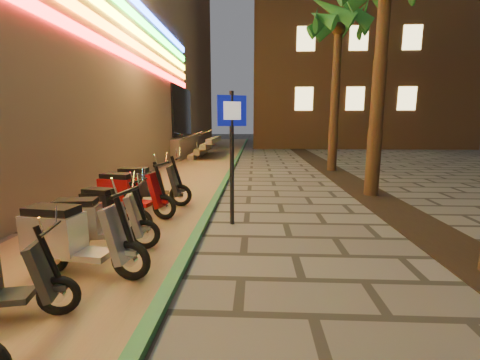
# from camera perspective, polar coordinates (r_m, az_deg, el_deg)

# --- Properties ---
(parking_strip) EXTENTS (3.40, 60.00, 0.01)m
(parking_strip) POSITION_cam_1_polar(r_m,az_deg,el_deg) (12.91, -9.72, 0.58)
(parking_strip) COLOR #8C7251
(parking_strip) RESTS_ON ground
(green_curb) EXTENTS (0.18, 60.00, 0.10)m
(green_curb) POSITION_cam_1_polar(r_m,az_deg,el_deg) (12.64, -2.18, 0.73)
(green_curb) COLOR #286D3E
(green_curb) RESTS_ON ground
(planting_strip) EXTENTS (1.20, 40.00, 0.02)m
(planting_strip) POSITION_cam_1_polar(r_m,az_deg,el_deg) (8.44, 26.68, -5.39)
(planting_strip) COLOR black
(planting_strip) RESTS_ON ground
(apartment_block) EXTENTS (18.00, 16.06, 25.00)m
(apartment_block) POSITION_cam_1_polar(r_m,az_deg,el_deg) (37.02, 18.33, 25.93)
(apartment_block) COLOR brown
(apartment_block) RESTS_ON ground
(palm_d) EXTENTS (2.97, 3.02, 7.16)m
(palm_d) POSITION_cam_1_polar(r_m,az_deg,el_deg) (15.31, 17.11, 24.20)
(palm_d) COLOR #472D19
(palm_d) RESTS_ON ground
(pedestrian_sign) EXTENTS (0.57, 0.24, 2.73)m
(pedestrian_sign) POSITION_cam_1_polar(r_m,az_deg,el_deg) (6.53, -1.45, 7.12)
(pedestrian_sign) COLOR black
(pedestrian_sign) RESTS_ON ground
(scooter_5) EXTENTS (1.82, 0.72, 1.28)m
(scooter_5) POSITION_cam_1_polar(r_m,az_deg,el_deg) (5.05, -27.69, -9.00)
(scooter_5) COLOR black
(scooter_5) RESTS_ON ground
(scooter_6) EXTENTS (1.67, 0.73, 1.18)m
(scooter_6) POSITION_cam_1_polar(r_m,az_deg,el_deg) (5.79, -24.53, -6.83)
(scooter_6) COLOR black
(scooter_6) RESTS_ON ground
(scooter_7) EXTENTS (1.53, 0.73, 1.08)m
(scooter_7) POSITION_cam_1_polar(r_m,az_deg,el_deg) (6.87, -22.25, -4.46)
(scooter_7) COLOR black
(scooter_7) RESTS_ON ground
(scooter_8) EXTENTS (1.83, 0.83, 1.29)m
(scooter_8) POSITION_cam_1_polar(r_m,az_deg,el_deg) (7.65, -19.16, -2.14)
(scooter_8) COLOR black
(scooter_8) RESTS_ON ground
(scooter_9) EXTENTS (1.85, 0.65, 1.30)m
(scooter_9) POSITION_cam_1_polar(r_m,az_deg,el_deg) (8.46, -16.43, -0.82)
(scooter_9) COLOR black
(scooter_9) RESTS_ON ground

